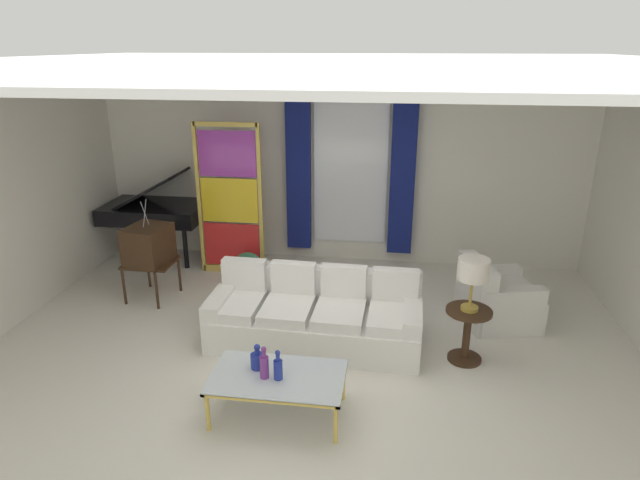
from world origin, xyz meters
The scene contains 17 objects.
ground_plane centered at (0.00, 0.00, 0.00)m, with size 16.00×16.00×0.00m, color silver.
wall_rear centered at (0.00, 3.06, 1.50)m, with size 8.00×0.12×3.00m, color white.
wall_left centered at (-3.66, 0.60, 1.50)m, with size 0.12×7.00×3.00m, color white.
ceiling_slab centered at (0.00, 0.80, 3.02)m, with size 8.00×7.60×0.04m, color white.
curtained_window centered at (0.17, 2.89, 1.74)m, with size 2.00×0.17×2.70m.
couch_white_long centered at (0.03, 0.45, 0.31)m, with size 2.36×0.98×0.86m.
coffee_table centered at (-0.11, -0.92, 0.37)m, with size 1.20×0.69×0.41m.
bottle_blue_decanter centered at (-0.22, -0.96, 0.53)m, with size 0.08×0.08×0.31m.
bottle_crystal_tall centered at (-0.10, -0.97, 0.52)m, with size 0.08×0.08×0.29m.
bottle_amber_squat centered at (-0.32, -0.82, 0.49)m, with size 0.13×0.13×0.24m.
vintage_tv centered at (-2.29, 1.23, 0.73)m, with size 0.62×0.66×1.35m.
armchair_white centered at (2.09, 1.18, 0.29)m, with size 0.99×0.98×0.80m.
stained_glass_divider centered at (-1.48, 2.21, 1.06)m, with size 0.95×0.05×2.20m.
peacock_figurine centered at (-1.17, 1.82, 0.22)m, with size 0.44×0.60×0.50m.
round_side_table centered at (1.67, 0.26, 0.36)m, with size 0.48×0.48×0.59m.
table_lamp_brass centered at (1.67, 0.26, 1.03)m, with size 0.32×0.32×0.57m.
grand_piano centered at (-2.78, 2.61, 0.80)m, with size 1.50×1.10×1.40m.
Camera 1 is at (0.85, -4.96, 3.20)m, focal length 30.52 mm.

